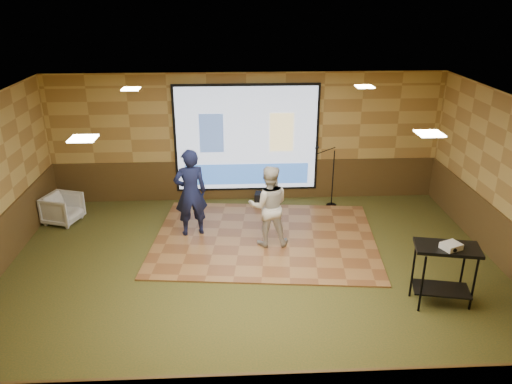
{
  "coord_description": "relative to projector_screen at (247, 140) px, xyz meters",
  "views": [
    {
      "loc": [
        -0.36,
        -7.6,
        4.71
      ],
      "look_at": [
        0.07,
        0.7,
        1.3
      ],
      "focal_mm": 35.0,
      "sensor_mm": 36.0,
      "label": 1
    }
  ],
  "objects": [
    {
      "name": "dance_floor",
      "position": [
        0.29,
        -2.09,
        -1.46
      ],
      "size": [
        4.72,
        3.79,
        0.03
      ],
      "primitive_type": "cube",
      "rotation": [
        0.0,
        0.0,
        -0.1
      ],
      "color": "#916035",
      "rests_on": "ground"
    },
    {
      "name": "room_shell",
      "position": [
        0.0,
        -3.44,
        0.62
      ],
      "size": [
        9.04,
        7.04,
        3.02
      ],
      "color": "tan",
      "rests_on": "ground"
    },
    {
      "name": "downlight_ne",
      "position": [
        2.2,
        -1.64,
        1.5
      ],
      "size": [
        0.32,
        0.32,
        0.02
      ],
      "primitive_type": "cube",
      "color": "#FFECBF",
      "rests_on": "room_shell"
    },
    {
      "name": "player_right",
      "position": [
        0.34,
        -2.33,
        -0.64
      ],
      "size": [
        0.79,
        0.62,
        1.62
      ],
      "primitive_type": "imported",
      "rotation": [
        0.0,
        0.0,
        3.14
      ],
      "color": "beige",
      "rests_on": "dance_floor"
    },
    {
      "name": "ground",
      "position": [
        0.0,
        -3.44,
        -1.47
      ],
      "size": [
        9.0,
        9.0,
        0.0
      ],
      "primitive_type": "plane",
      "color": "#2F3D1C",
      "rests_on": "ground"
    },
    {
      "name": "downlight_sw",
      "position": [
        -2.2,
        -4.94,
        1.5
      ],
      "size": [
        0.32,
        0.32,
        0.02
      ],
      "primitive_type": "cube",
      "color": "#FFECBF",
      "rests_on": "room_shell"
    },
    {
      "name": "downlight_nw",
      "position": [
        -2.2,
        -1.64,
        1.5
      ],
      "size": [
        0.32,
        0.32,
        0.02
      ],
      "primitive_type": "cube",
      "color": "#FFECBF",
      "rests_on": "room_shell"
    },
    {
      "name": "wainscot_right",
      "position": [
        4.48,
        -3.44,
        -1.0
      ],
      "size": [
        0.04,
        7.0,
        0.95
      ],
      "primitive_type": "cube",
      "color": "#4F361A",
      "rests_on": "ground"
    },
    {
      "name": "downlight_se",
      "position": [
        2.2,
        -4.94,
        1.5
      ],
      "size": [
        0.32,
        0.32,
        0.02
      ],
      "primitive_type": "cube",
      "color": "#FFECBF",
      "rests_on": "room_shell"
    },
    {
      "name": "projector_screen",
      "position": [
        0.0,
        0.0,
        0.0
      ],
      "size": [
        3.32,
        0.06,
        2.52
      ],
      "color": "black",
      "rests_on": "room_shell"
    },
    {
      "name": "mic_stand",
      "position": [
        1.9,
        -0.48,
        -0.98
      ],
      "size": [
        0.57,
        0.23,
        1.45
      ],
      "rotation": [
        0.0,
        0.0,
        -0.07
      ],
      "color": "black",
      "rests_on": "ground"
    },
    {
      "name": "av_table",
      "position": [
        2.94,
        -4.43,
        -0.75
      ],
      "size": [
        0.97,
        0.51,
        1.02
      ],
      "rotation": [
        0.0,
        0.0,
        -0.21
      ],
      "color": "black",
      "rests_on": "ground"
    },
    {
      "name": "player_left",
      "position": [
        -1.18,
        -1.81,
        -0.54
      ],
      "size": [
        0.74,
        0.58,
        1.8
      ],
      "primitive_type": "imported",
      "rotation": [
        0.0,
        0.0,
        3.38
      ],
      "color": "#141A41",
      "rests_on": "dance_floor"
    },
    {
      "name": "banquet_chair",
      "position": [
        -4.0,
        -1.07,
        -1.16
      ],
      "size": [
        0.87,
        0.86,
        0.63
      ],
      "primitive_type": "imported",
      "rotation": [
        0.0,
        0.0,
        1.25
      ],
      "color": "gray",
      "rests_on": "ground"
    },
    {
      "name": "projector",
      "position": [
        2.96,
        -4.5,
        -0.4
      ],
      "size": [
        0.35,
        0.32,
        0.09
      ],
      "primitive_type": "cube",
      "rotation": [
        0.0,
        0.0,
        0.41
      ],
      "color": "silver",
      "rests_on": "av_table"
    },
    {
      "name": "duffel_bag",
      "position": [
        0.4,
        -0.34,
        -1.34
      ],
      "size": [
        0.49,
        0.37,
        0.28
      ],
      "primitive_type": "cube",
      "rotation": [
        0.0,
        0.0,
        -0.16
      ],
      "color": "black",
      "rests_on": "ground"
    },
    {
      "name": "wainscot_back",
      "position": [
        0.0,
        0.04,
        -1.0
      ],
      "size": [
        9.0,
        0.04,
        0.95
      ],
      "primitive_type": "cube",
      "color": "#4F361A",
      "rests_on": "ground"
    }
  ]
}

